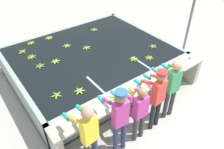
% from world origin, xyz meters
% --- Properties ---
extents(ground_plane, '(80.00, 80.00, 0.00)m').
position_xyz_m(ground_plane, '(0.00, 0.00, 0.00)').
color(ground_plane, '#A3A099').
rests_on(ground_plane, ground).
extents(wash_tank, '(4.76, 3.92, 0.88)m').
position_xyz_m(wash_tank, '(0.00, 2.40, 0.44)').
color(wash_tank, gray).
rests_on(wash_tank, ground).
extents(work_ledge, '(4.76, 0.45, 0.88)m').
position_xyz_m(work_ledge, '(0.00, 0.23, 0.64)').
color(work_ledge, '#A8A393').
rests_on(work_ledge, ground).
extents(worker_0, '(0.45, 0.73, 1.75)m').
position_xyz_m(worker_0, '(-1.78, -0.30, 1.06)').
color(worker_0, navy).
rests_on(worker_0, ground).
extents(worker_1, '(0.45, 0.74, 1.76)m').
position_xyz_m(worker_1, '(-1.07, -0.34, 1.08)').
color(worker_1, navy).
rests_on(worker_1, ground).
extents(worker_2, '(0.43, 0.71, 1.55)m').
position_xyz_m(worker_2, '(-0.52, -0.35, 0.92)').
color(worker_2, '#38383D').
rests_on(worker_2, ground).
extents(worker_3, '(0.43, 0.73, 1.72)m').
position_xyz_m(worker_3, '(0.02, -0.33, 1.05)').
color(worker_3, '#1E2328').
rests_on(worker_3, ground).
extents(worker_4, '(0.46, 0.74, 1.74)m').
position_xyz_m(worker_4, '(0.58, -0.30, 1.06)').
color(worker_4, '#38383D').
rests_on(worker_4, ground).
extents(banana_bunch_floating_0, '(0.26, 0.28, 0.08)m').
position_xyz_m(banana_bunch_floating_0, '(-1.24, 0.99, 0.90)').
color(banana_bunch_floating_0, '#9EC642').
rests_on(banana_bunch_floating_0, wash_tank).
extents(banana_bunch_floating_1, '(0.28, 0.27, 0.08)m').
position_xyz_m(banana_bunch_floating_1, '(-0.02, 2.63, 0.90)').
color(banana_bunch_floating_1, '#93BC3D').
rests_on(banana_bunch_floating_1, wash_tank).
extents(banana_bunch_floating_2, '(0.28, 0.28, 0.08)m').
position_xyz_m(banana_bunch_floating_2, '(-0.69, 3.96, 0.90)').
color(banana_bunch_floating_2, '#93BC3D').
rests_on(banana_bunch_floating_2, wash_tank).
extents(banana_bunch_floating_3, '(0.27, 0.27, 0.08)m').
position_xyz_m(banana_bunch_floating_3, '(-1.72, 3.62, 0.90)').
color(banana_bunch_floating_3, '#9EC642').
rests_on(banana_bunch_floating_3, wash_tank).
extents(banana_bunch_floating_4, '(0.27, 0.28, 0.08)m').
position_xyz_m(banana_bunch_floating_4, '(1.70, 1.42, 0.90)').
color(banana_bunch_floating_4, '#7FAD33').
rests_on(banana_bunch_floating_4, wash_tank).
extents(banana_bunch_floating_5, '(0.28, 0.27, 0.08)m').
position_xyz_m(banana_bunch_floating_5, '(0.74, 1.24, 0.90)').
color(banana_bunch_floating_5, '#7FAD33').
rests_on(banana_bunch_floating_5, wash_tank).
extents(banana_bunch_floating_6, '(0.28, 0.27, 0.08)m').
position_xyz_m(banana_bunch_floating_6, '(-1.76, 1.18, 0.90)').
color(banana_bunch_floating_6, '#7FAD33').
rests_on(banana_bunch_floating_6, wash_tank).
extents(banana_bunch_floating_7, '(0.27, 0.28, 0.08)m').
position_xyz_m(banana_bunch_floating_7, '(-1.61, 3.16, 0.90)').
color(banana_bunch_floating_7, '#7FAD33').
rests_on(banana_bunch_floating_7, wash_tank).
extents(banana_bunch_floating_8, '(0.28, 0.28, 0.08)m').
position_xyz_m(banana_bunch_floating_8, '(-1.14, 2.51, 0.90)').
color(banana_bunch_floating_8, '#9EC642').
rests_on(banana_bunch_floating_8, wash_tank).
extents(banana_bunch_floating_9, '(0.28, 0.26, 0.08)m').
position_xyz_m(banana_bunch_floating_9, '(1.14, 1.02, 0.90)').
color(banana_bunch_floating_9, '#7FAD33').
rests_on(banana_bunch_floating_9, wash_tank).
extents(banana_bunch_floating_10, '(0.28, 0.28, 0.08)m').
position_xyz_m(banana_bunch_floating_10, '(0.87, 3.56, 0.90)').
color(banana_bunch_floating_10, '#93BC3D').
rests_on(banana_bunch_floating_10, wash_tank).
extents(banana_bunch_floating_11, '(0.28, 0.28, 0.08)m').
position_xyz_m(banana_bunch_floating_11, '(-0.47, 3.11, 0.90)').
color(banana_bunch_floating_11, '#8CB738').
rests_on(banana_bunch_floating_11, wash_tank).
extents(banana_bunch_floating_12, '(0.28, 0.27, 0.08)m').
position_xyz_m(banana_bunch_floating_12, '(-1.59, 2.57, 0.90)').
color(banana_bunch_floating_12, '#75A333').
rests_on(banana_bunch_floating_12, wash_tank).
extents(banana_bunch_floating_13, '(0.27, 0.28, 0.08)m').
position_xyz_m(banana_bunch_floating_13, '(-1.32, 3.98, 0.90)').
color(banana_bunch_floating_13, '#8CB738').
rests_on(banana_bunch_floating_13, wash_tank).
extents(banana_bunch_ledge_0, '(0.28, 0.26, 0.08)m').
position_xyz_m(banana_bunch_ledge_0, '(-0.70, 0.29, 0.90)').
color(banana_bunch_ledge_0, '#8CB738').
rests_on(banana_bunch_ledge_0, work_ledge).
extents(banana_bunch_ledge_1, '(0.28, 0.27, 0.08)m').
position_xyz_m(banana_bunch_ledge_1, '(1.26, 0.25, 0.90)').
color(banana_bunch_ledge_1, '#9EC642').
rests_on(banana_bunch_ledge_1, work_ledge).
extents(knife_0, '(0.26, 0.27, 0.02)m').
position_xyz_m(knife_0, '(0.31, 0.26, 0.89)').
color(knife_0, silver).
rests_on(knife_0, work_ledge).
extents(knife_1, '(0.33, 0.16, 0.02)m').
position_xyz_m(knife_1, '(2.14, 0.32, 0.89)').
color(knife_1, silver).
rests_on(knife_1, work_ledge).
extents(support_post_right, '(0.09, 0.09, 3.20)m').
position_xyz_m(support_post_right, '(3.55, 1.48, 1.60)').
color(support_post_right, slate).
rests_on(support_post_right, ground).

